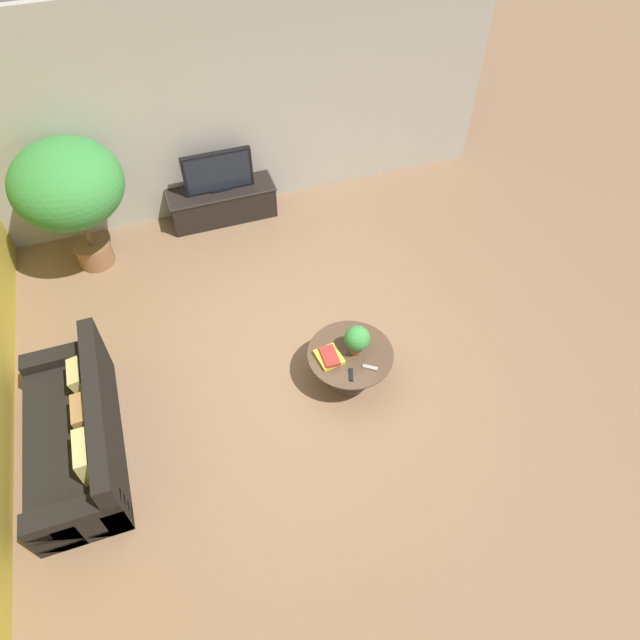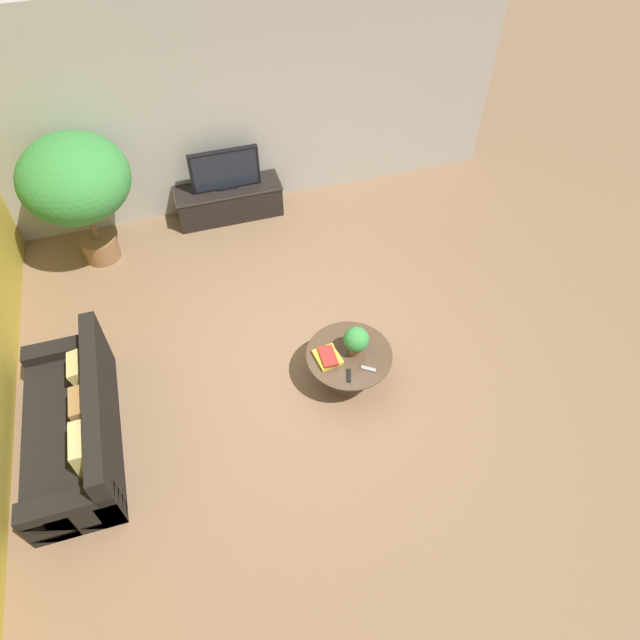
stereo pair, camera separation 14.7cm
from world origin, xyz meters
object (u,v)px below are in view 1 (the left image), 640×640
object	(u,v)px
potted_plant_tabletop	(357,339)
media_console	(223,203)
coffee_table	(350,360)
couch_by_wall	(78,435)
television	(218,172)
potted_palm_tall	(68,187)

from	to	relation	value
potted_plant_tabletop	media_console	bearing A→B (deg)	103.61
coffee_table	couch_by_wall	size ratio (longest dim) A/B	0.47
media_console	potted_plant_tabletop	bearing A→B (deg)	-76.39
media_console	television	distance (m)	0.52
media_console	television	world-z (taller)	television
media_console	potted_plant_tabletop	world-z (taller)	potted_plant_tabletop
media_console	coffee_table	size ratio (longest dim) A/B	1.60
couch_by_wall	potted_palm_tall	distance (m)	3.01
media_console	potted_palm_tall	bearing A→B (deg)	-168.25
television	coffee_table	distance (m)	3.35
potted_plant_tabletop	potted_palm_tall	bearing A→B (deg)	132.54
media_console	couch_by_wall	world-z (taller)	couch_by_wall
media_console	coffee_table	xyz separation A→B (m)	(0.71, -3.24, 0.04)
coffee_table	potted_palm_tall	size ratio (longest dim) A/B	0.53
media_console	coffee_table	world-z (taller)	media_console
television	potted_plant_tabletop	xyz separation A→B (m)	(0.78, -3.22, -0.15)
couch_by_wall	potted_palm_tall	xyz separation A→B (m)	(0.34, 2.84, 0.93)
coffee_table	potted_palm_tall	distance (m)	3.93
media_console	couch_by_wall	bearing A→B (deg)	-123.92
media_console	potted_palm_tall	xyz separation A→B (m)	(-1.83, -0.38, 0.97)
coffee_table	potted_plant_tabletop	size ratio (longest dim) A/B	2.69
couch_by_wall	potted_plant_tabletop	bearing A→B (deg)	90.01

